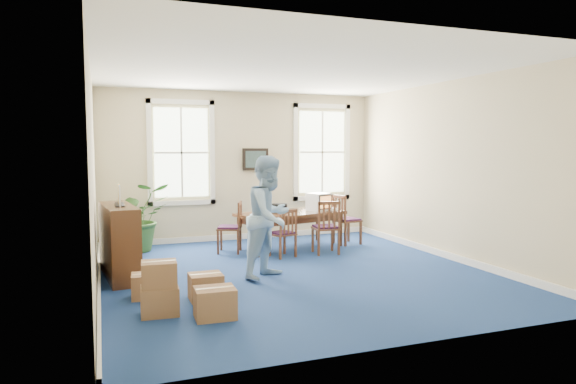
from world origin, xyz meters
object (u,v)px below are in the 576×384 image
object	(u,v)px
man	(270,217)
cardboard_boxes	(173,284)
chair_near_left	(282,233)
potted_plant	(138,217)
credenza	(119,241)
conference_table	(291,230)
crt_tv	(319,202)

from	to	relation	value
man	cardboard_boxes	distance (m)	2.10
cardboard_boxes	chair_near_left	bearing A→B (deg)	47.09
potted_plant	cardboard_boxes	xyz separation A→B (m)	(0.13, -3.97, -0.32)
man	cardboard_boxes	bearing A→B (deg)	178.29
chair_near_left	credenza	size ratio (longest dim) A/B	0.60
conference_table	crt_tv	world-z (taller)	crt_tv
credenza	chair_near_left	bearing A→B (deg)	4.68
man	cardboard_boxes	size ratio (longest dim) A/B	1.57
man	credenza	size ratio (longest dim) A/B	1.28
conference_table	chair_near_left	distance (m)	0.85
credenza	potted_plant	world-z (taller)	potted_plant
chair_near_left	credenza	bearing A→B (deg)	-5.17
crt_tv	chair_near_left	size ratio (longest dim) A/B	0.48
crt_tv	man	xyz separation A→B (m)	(-1.74, -2.09, 0.04)
credenza	man	bearing A→B (deg)	-25.47
credenza	potted_plant	xyz separation A→B (m)	(0.43, 2.03, 0.09)
crt_tv	potted_plant	bearing A→B (deg)	146.57
conference_table	credenza	bearing A→B (deg)	-172.23
man	cardboard_boxes	world-z (taller)	man
cardboard_boxes	credenza	bearing A→B (deg)	105.95
potted_plant	cardboard_boxes	distance (m)	3.98
crt_tv	credenza	world-z (taller)	credenza
chair_near_left	potted_plant	xyz separation A→B (m)	(-2.44, 1.48, 0.22)
conference_table	chair_near_left	world-z (taller)	chair_near_left
conference_table	chair_near_left	bearing A→B (deg)	-134.37
conference_table	potted_plant	xyz separation A→B (m)	(-2.88, 0.75, 0.30)
cardboard_boxes	conference_table	bearing A→B (deg)	49.46
chair_near_left	crt_tv	bearing A→B (deg)	-160.11
crt_tv	credenza	size ratio (longest dim) A/B	0.29
credenza	cardboard_boxes	bearing A→B (deg)	-80.33
crt_tv	potted_plant	world-z (taller)	potted_plant
conference_table	credenza	xyz separation A→B (m)	(-3.30, -1.28, 0.22)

